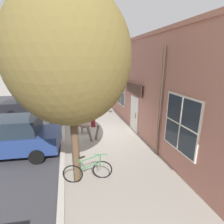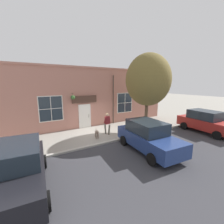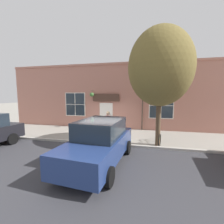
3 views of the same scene
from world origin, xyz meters
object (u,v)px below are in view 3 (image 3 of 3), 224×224
object	(u,v)px
dog_on_leash	(90,131)
fire_hydrant	(22,130)
pedestrian_walking	(108,122)
leaning_bicycle	(159,137)
parked_car_mid_block	(100,142)
street_tree_by_curb	(160,69)

from	to	relation	value
dog_on_leash	fire_hydrant	bearing A→B (deg)	-81.36
pedestrian_walking	dog_on_leash	distance (m)	1.28
pedestrian_walking	fire_hydrant	size ratio (longest dim) A/B	2.19
leaning_bicycle	fire_hydrant	bearing A→B (deg)	-87.21
parked_car_mid_block	fire_hydrant	size ratio (longest dim) A/B	5.77
dog_on_leash	leaning_bicycle	world-z (taller)	leaning_bicycle
street_tree_by_curb	fire_hydrant	world-z (taller)	street_tree_by_curb
pedestrian_walking	parked_car_mid_block	distance (m)	3.81
street_tree_by_curb	dog_on_leash	bearing A→B (deg)	-98.49
leaning_bicycle	parked_car_mid_block	world-z (taller)	parked_car_mid_block
leaning_bicycle	fire_hydrant	world-z (taller)	leaning_bicycle
leaning_bicycle	dog_on_leash	bearing A→B (deg)	-93.60
pedestrian_walking	parked_car_mid_block	xyz separation A→B (m)	(3.75, 0.61, -0.13)
pedestrian_walking	fire_hydrant	xyz separation A→B (m)	(1.09, -5.62, -0.62)
dog_on_leash	fire_hydrant	world-z (taller)	fire_hydrant
pedestrian_walking	dog_on_leash	size ratio (longest dim) A/B	1.75
street_tree_by_curb	fire_hydrant	size ratio (longest dim) A/B	8.02
fire_hydrant	leaning_bicycle	bearing A→B (deg)	92.79
dog_on_leash	fire_hydrant	size ratio (longest dim) A/B	1.26
pedestrian_walking	leaning_bicycle	distance (m)	3.27
dog_on_leash	parked_car_mid_block	xyz separation A→B (m)	(3.36, 1.68, 0.44)
street_tree_by_curb	parked_car_mid_block	xyz separation A→B (m)	(2.75, -2.42, -3.20)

